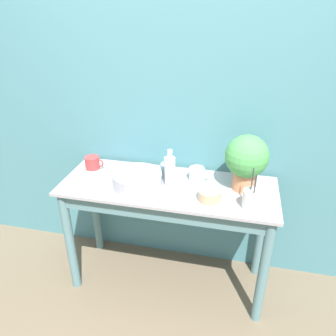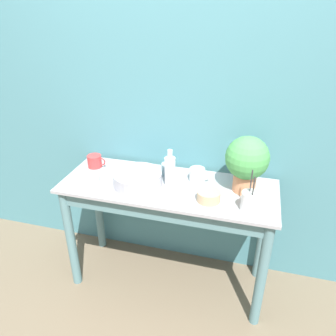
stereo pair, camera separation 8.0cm
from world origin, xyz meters
name	(u,v)px [view 2 (the right image)]	position (x,y,z in m)	size (l,w,h in m)	color
ground_plane	(158,305)	(0.00, 0.00, 0.00)	(12.00, 12.00, 0.00)	brown
wall_back	(181,107)	(0.00, 0.57, 1.20)	(6.00, 0.05, 2.40)	teal
counter_table	(167,210)	(0.00, 0.23, 0.62)	(1.35, 0.51, 0.79)	slate
potted_plant	(247,161)	(0.46, 0.32, 0.99)	(0.26, 0.26, 0.35)	tan
bowl_wash_large	(137,179)	(-0.18, 0.21, 0.83)	(0.30, 0.30, 0.08)	#A8A8B2
bottle_tall	(170,171)	(0.01, 0.27, 0.89)	(0.07, 0.07, 0.24)	white
bottle_short	(167,169)	(-0.04, 0.38, 0.83)	(0.08, 0.08, 0.11)	#93B2BC
mug_white	(197,175)	(0.17, 0.36, 0.83)	(0.13, 0.10, 0.09)	white
mug_red	(95,161)	(-0.55, 0.36, 0.83)	(0.13, 0.10, 0.08)	#C63838
bowl_small_enamel_white	(88,179)	(-0.49, 0.15, 0.82)	(0.14, 0.14, 0.05)	silver
bowl_small_tan	(209,196)	(0.27, 0.15, 0.82)	(0.14, 0.14, 0.06)	tan
utensil_cup	(250,201)	(0.50, 0.11, 0.85)	(0.10, 0.10, 0.23)	silver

